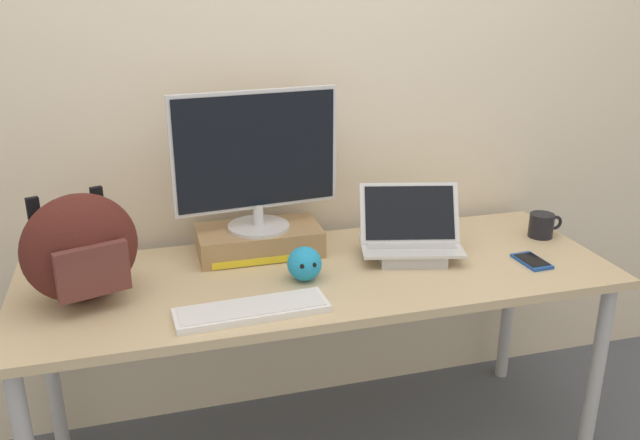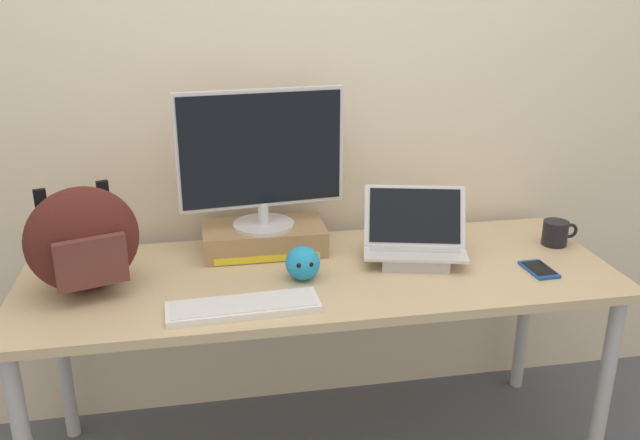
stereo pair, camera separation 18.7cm
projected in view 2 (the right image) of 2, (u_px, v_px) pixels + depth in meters
back_wall at (298, 79)px, 2.41m from camera, size 7.00×0.10×2.60m
desk at (320, 290)px, 2.21m from camera, size 1.94×0.69×0.74m
toner_box_yellow at (264, 238)px, 2.34m from camera, size 0.42×0.23×0.09m
desktop_monitor at (262, 158)px, 2.24m from camera, size 0.57×0.21×0.48m
open_laptop at (414, 246)px, 2.26m from camera, size 0.38×0.29×0.24m
external_keyboard at (243, 307)px, 1.93m from camera, size 0.45×0.15×0.02m
messenger_backpack at (83, 240)px, 2.01m from camera, size 0.38×0.30×0.33m
coffee_mug at (556, 233)px, 2.39m from camera, size 0.13×0.09×0.09m
cell_phone at (539, 269)px, 2.19m from camera, size 0.09×0.14×0.01m
plush_toy at (303, 263)px, 2.12m from camera, size 0.11×0.11×0.11m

